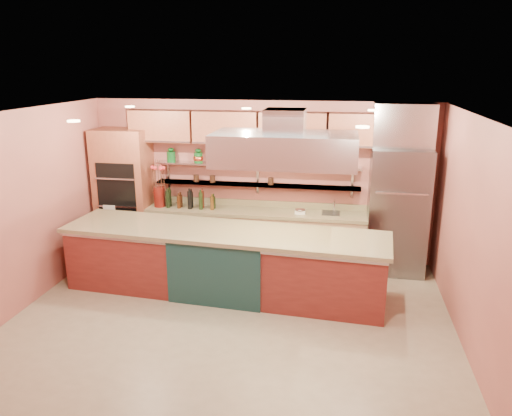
% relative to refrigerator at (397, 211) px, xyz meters
% --- Properties ---
extents(floor, '(6.00, 5.00, 0.02)m').
position_rel_refrigerator_xyz_m(floor, '(-2.35, -2.14, -1.06)').
color(floor, gray).
rests_on(floor, ground).
extents(ceiling, '(6.00, 5.00, 0.02)m').
position_rel_refrigerator_xyz_m(ceiling, '(-2.35, -2.14, 1.75)').
color(ceiling, black).
rests_on(ceiling, wall_back).
extents(wall_back, '(6.00, 0.04, 2.80)m').
position_rel_refrigerator_xyz_m(wall_back, '(-2.35, 0.36, 0.35)').
color(wall_back, '#AA5C50').
rests_on(wall_back, floor).
extents(wall_front, '(6.00, 0.04, 2.80)m').
position_rel_refrigerator_xyz_m(wall_front, '(-2.35, -4.64, 0.35)').
color(wall_front, '#AA5C50').
rests_on(wall_front, floor).
extents(wall_left, '(0.04, 5.00, 2.80)m').
position_rel_refrigerator_xyz_m(wall_left, '(-5.35, -2.14, 0.35)').
color(wall_left, '#AA5C50').
rests_on(wall_left, floor).
extents(wall_right, '(0.04, 5.00, 2.80)m').
position_rel_refrigerator_xyz_m(wall_right, '(0.65, -2.14, 0.35)').
color(wall_right, '#AA5C50').
rests_on(wall_right, floor).
extents(oven_stack, '(0.95, 0.64, 2.30)m').
position_rel_refrigerator_xyz_m(oven_stack, '(-4.80, 0.04, 0.10)').
color(oven_stack, '#9C5238').
rests_on(oven_stack, floor).
extents(refrigerator, '(0.95, 0.72, 2.10)m').
position_rel_refrigerator_xyz_m(refrigerator, '(0.00, 0.00, 0.00)').
color(refrigerator, slate).
rests_on(refrigerator, floor).
extents(back_counter, '(3.84, 0.64, 0.93)m').
position_rel_refrigerator_xyz_m(back_counter, '(-2.40, 0.06, -0.58)').
color(back_counter, tan).
rests_on(back_counter, floor).
extents(wall_shelf_lower, '(3.60, 0.26, 0.03)m').
position_rel_refrigerator_xyz_m(wall_shelf_lower, '(-2.40, 0.23, 0.30)').
color(wall_shelf_lower, '#B7BBBF').
rests_on(wall_shelf_lower, wall_back).
extents(wall_shelf_upper, '(3.60, 0.26, 0.03)m').
position_rel_refrigerator_xyz_m(wall_shelf_upper, '(-2.40, 0.23, 0.65)').
color(wall_shelf_upper, '#B7BBBF').
rests_on(wall_shelf_upper, wall_back).
extents(upper_cabinets, '(4.60, 0.36, 0.55)m').
position_rel_refrigerator_xyz_m(upper_cabinets, '(-2.35, 0.18, 1.30)').
color(upper_cabinets, '#9C5238').
rests_on(upper_cabinets, wall_back).
extents(range_hood, '(2.00, 1.00, 0.45)m').
position_rel_refrigerator_xyz_m(range_hood, '(-1.74, -1.30, 1.20)').
color(range_hood, '#B7BBBF').
rests_on(range_hood, ceiling).
extents(ceiling_downlights, '(4.00, 2.80, 0.02)m').
position_rel_refrigerator_xyz_m(ceiling_downlights, '(-2.35, -1.94, 1.72)').
color(ceiling_downlights, '#FFE5A5').
rests_on(ceiling_downlights, ceiling).
extents(island, '(4.87, 1.40, 1.00)m').
position_rel_refrigerator_xyz_m(island, '(-2.64, -1.30, -0.55)').
color(island, maroon).
rests_on(island, floor).
extents(flower_vase, '(0.21, 0.21, 0.35)m').
position_rel_refrigerator_xyz_m(flower_vase, '(-4.13, 0.01, 0.06)').
color(flower_vase, '#5B120D').
rests_on(flower_vase, back_counter).
extents(oil_bottle_cluster, '(0.97, 0.50, 0.30)m').
position_rel_refrigerator_xyz_m(oil_bottle_cluster, '(-3.55, 0.01, 0.03)').
color(oil_bottle_cluster, black).
rests_on(oil_bottle_cluster, back_counter).
extents(kitchen_scale, '(0.20, 0.17, 0.10)m').
position_rel_refrigerator_xyz_m(kitchen_scale, '(-1.60, 0.01, -0.07)').
color(kitchen_scale, silver).
rests_on(kitchen_scale, back_counter).
extents(bar_faucet, '(0.04, 0.04, 0.24)m').
position_rel_refrigerator_xyz_m(bar_faucet, '(-1.03, 0.11, -0.00)').
color(bar_faucet, silver).
rests_on(bar_faucet, back_counter).
extents(copper_kettle, '(0.19, 0.19, 0.13)m').
position_rel_refrigerator_xyz_m(copper_kettle, '(-3.18, 0.23, 0.73)').
color(copper_kettle, '#CC4F2F').
rests_on(copper_kettle, wall_shelf_upper).
extents(green_canister, '(0.16, 0.16, 0.18)m').
position_rel_refrigerator_xyz_m(green_canister, '(-2.93, 0.23, 0.75)').
color(green_canister, '#0F4619').
rests_on(green_canister, wall_shelf_upper).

